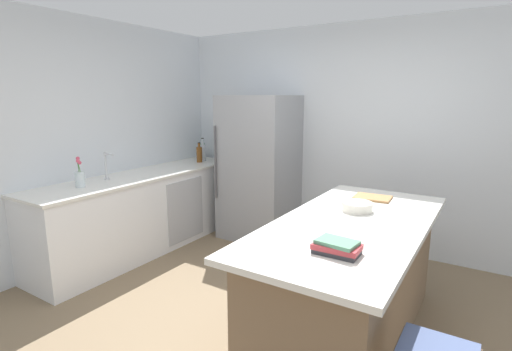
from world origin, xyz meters
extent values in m
plane|color=#7A664C|center=(0.00, 0.00, 0.00)|extent=(7.20, 7.20, 0.00)
cube|color=silver|center=(0.00, 2.25, 1.30)|extent=(6.00, 0.10, 2.60)
cube|color=silver|center=(-2.45, 0.00, 1.30)|extent=(0.10, 6.00, 2.60)
cube|color=white|center=(-2.07, 0.76, 0.44)|extent=(0.65, 2.67, 0.87)
cube|color=silver|center=(-2.07, 0.76, 0.89)|extent=(0.68, 2.70, 0.03)
cube|color=#B2B5BA|center=(-1.74, 1.10, 0.44)|extent=(0.01, 0.60, 0.73)
cube|color=#7A6047|center=(0.53, 0.37, 0.43)|extent=(0.81, 1.91, 0.87)
cube|color=silver|center=(0.53, 0.37, 0.89)|extent=(0.97, 2.11, 0.04)
cube|color=#93969B|center=(-1.17, 1.84, 0.89)|extent=(0.86, 0.73, 1.79)
cylinder|color=#4C4C51|center=(-1.56, 1.45, 0.98)|extent=(0.02, 0.02, 0.89)
cylinder|color=silver|center=(-2.13, 0.33, 0.91)|extent=(0.05, 0.05, 0.02)
cylinder|color=silver|center=(-2.13, 0.33, 1.06)|extent=(0.02, 0.02, 0.28)
cylinder|color=silver|center=(-2.07, 0.33, 1.18)|extent=(0.14, 0.02, 0.02)
cylinder|color=silver|center=(-2.07, -0.02, 0.98)|extent=(0.09, 0.09, 0.15)
cylinder|color=#4C7F3D|center=(-2.08, -0.02, 1.08)|extent=(0.01, 0.03, 0.22)
sphere|color=#DB4C66|center=(-2.08, -0.02, 1.19)|extent=(0.04, 0.04, 0.04)
cylinder|color=#4C7F3D|center=(-2.06, -0.03, 1.07)|extent=(0.01, 0.01, 0.20)
sphere|color=#DB4C66|center=(-2.06, -0.03, 1.17)|extent=(0.04, 0.04, 0.04)
cylinder|color=#4C7F3D|center=(-2.05, -0.02, 1.06)|extent=(0.01, 0.03, 0.18)
sphere|color=#DB4C66|center=(-2.05, -0.02, 1.15)|extent=(0.04, 0.04, 0.04)
cylinder|color=olive|center=(-1.98, 2.01, 1.02)|extent=(0.06, 0.06, 0.23)
cylinder|color=olive|center=(-1.98, 2.01, 1.17)|extent=(0.02, 0.02, 0.07)
cylinder|color=black|center=(-1.98, 2.01, 1.21)|extent=(0.02, 0.02, 0.01)
cylinder|color=#8CB79E|center=(-2.14, 1.90, 1.02)|extent=(0.07, 0.07, 0.23)
cylinder|color=#8CB79E|center=(-2.14, 1.90, 1.17)|extent=(0.03, 0.03, 0.06)
cylinder|color=black|center=(-2.14, 1.90, 1.20)|extent=(0.03, 0.03, 0.01)
cylinder|color=silver|center=(-2.06, 1.82, 1.02)|extent=(0.07, 0.07, 0.22)
cylinder|color=silver|center=(-2.06, 1.82, 1.17)|extent=(0.03, 0.03, 0.08)
cylinder|color=black|center=(-2.06, 1.82, 1.22)|extent=(0.04, 0.04, 0.01)
cylinder|color=brown|center=(-2.04, 1.72, 1.01)|extent=(0.07, 0.07, 0.21)
cylinder|color=brown|center=(-2.04, 1.72, 1.14)|extent=(0.03, 0.03, 0.05)
cylinder|color=black|center=(-2.04, 1.72, 1.17)|extent=(0.04, 0.04, 0.01)
cube|color=#2D2D33|center=(0.64, -0.23, 0.92)|extent=(0.25, 0.15, 0.03)
cube|color=#A83338|center=(0.64, -0.23, 0.95)|extent=(0.26, 0.17, 0.03)
cube|color=#4C7F60|center=(0.64, -0.23, 0.98)|extent=(0.23, 0.17, 0.02)
cylinder|color=silver|center=(0.47, 0.64, 0.94)|extent=(0.24, 0.24, 0.07)
cube|color=#9E7042|center=(0.47, 1.07, 0.92)|extent=(0.32, 0.25, 0.02)
camera|label=1|loc=(1.35, -2.20, 1.78)|focal=27.00mm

